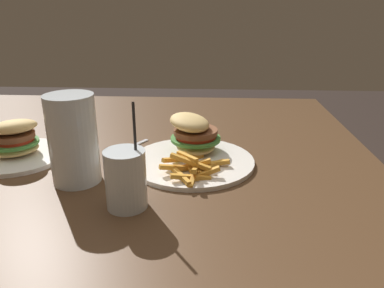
{
  "coord_description": "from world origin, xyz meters",
  "views": [
    {
      "loc": [
        -0.78,
        -0.25,
        1.06
      ],
      "look_at": [
        -0.01,
        -0.21,
        0.77
      ],
      "focal_mm": 35.0,
      "sensor_mm": 36.0,
      "label": 1
    }
  ],
  "objects_px": {
    "beer_glass": "(73,141)",
    "spoon": "(115,152)",
    "meal_plate_near": "(193,147)",
    "juice_glass": "(126,181)",
    "meal_plate_far": "(16,144)"
  },
  "relations": [
    {
      "from": "beer_glass",
      "to": "spoon",
      "type": "distance_m",
      "value": 0.17
    },
    {
      "from": "meal_plate_near",
      "to": "spoon",
      "type": "distance_m",
      "value": 0.19
    },
    {
      "from": "meal_plate_near",
      "to": "spoon",
      "type": "xyz_separation_m",
      "value": [
        0.02,
        0.19,
        -0.03
      ]
    },
    {
      "from": "beer_glass",
      "to": "juice_glass",
      "type": "xyz_separation_m",
      "value": [
        -0.1,
        -0.12,
        -0.04
      ]
    },
    {
      "from": "meal_plate_near",
      "to": "spoon",
      "type": "relative_size",
      "value": 1.99
    },
    {
      "from": "beer_glass",
      "to": "meal_plate_near",
      "type": "bearing_deg",
      "value": -61.81
    },
    {
      "from": "juice_glass",
      "to": "spoon",
      "type": "height_order",
      "value": "juice_glass"
    },
    {
      "from": "juice_glass",
      "to": "meal_plate_far",
      "type": "bearing_deg",
      "value": 55.8
    },
    {
      "from": "meal_plate_near",
      "to": "juice_glass",
      "type": "distance_m",
      "value": 0.24
    },
    {
      "from": "juice_glass",
      "to": "meal_plate_far",
      "type": "distance_m",
      "value": 0.37
    },
    {
      "from": "juice_glass",
      "to": "spoon",
      "type": "relative_size",
      "value": 1.33
    },
    {
      "from": "meal_plate_near",
      "to": "juice_glass",
      "type": "xyz_separation_m",
      "value": [
        -0.22,
        0.1,
        0.02
      ]
    },
    {
      "from": "beer_glass",
      "to": "meal_plate_far",
      "type": "relative_size",
      "value": 0.81
    },
    {
      "from": "juice_glass",
      "to": "meal_plate_far",
      "type": "relative_size",
      "value": 0.84
    },
    {
      "from": "beer_glass",
      "to": "spoon",
      "type": "xyz_separation_m",
      "value": [
        0.14,
        -0.04,
        -0.08
      ]
    }
  ]
}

